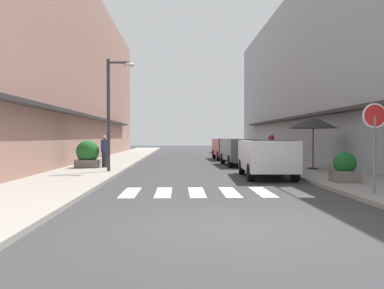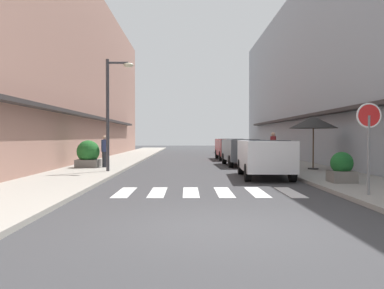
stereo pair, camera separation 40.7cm
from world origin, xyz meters
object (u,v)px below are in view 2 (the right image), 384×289
object	(u,v)px
street_lamp	(112,102)
parked_car_near	(265,154)
planter_corner	(342,168)
parked_car_mid	(242,149)
round_street_sign	(369,125)
cafe_umbrella	(313,122)
parked_car_far	(230,146)
planter_midblock	(88,154)
pedestrian_walking_far	(105,151)
pedestrian_walking_near	(273,146)

from	to	relation	value
street_lamp	parked_car_near	bearing A→B (deg)	-16.11
street_lamp	planter_corner	world-z (taller)	street_lamp
planter_corner	parked_car_mid	bearing A→B (deg)	102.44
parked_car_mid	round_street_sign	bearing A→B (deg)	-82.33
parked_car_near	cafe_umbrella	xyz separation A→B (m)	(2.74, 2.65, 1.33)
planter_corner	parked_car_far	bearing A→B (deg)	97.60
round_street_sign	planter_corner	distance (m)	3.15
planter_midblock	round_street_sign	bearing A→B (deg)	-44.96
pedestrian_walking_far	street_lamp	bearing A→B (deg)	138.14
parked_car_far	street_lamp	bearing A→B (deg)	-120.10
parked_car_near	pedestrian_walking_far	xyz separation A→B (m)	(-7.03, 4.05, 0.00)
parked_car_near	parked_car_far	distance (m)	12.57
parked_car_far	cafe_umbrella	world-z (taller)	cafe_umbrella
parked_car_mid	pedestrian_walking_far	bearing A→B (deg)	-160.20
street_lamp	parked_car_mid	bearing A→B (deg)	37.41
parked_car_far	round_street_sign	world-z (taller)	round_street_sign
pedestrian_walking_near	parked_car_mid	bearing A→B (deg)	99.74
street_lamp	cafe_umbrella	size ratio (longest dim) A/B	1.99
parked_car_near	cafe_umbrella	distance (m)	4.04
planter_midblock	pedestrian_walking_far	distance (m)	0.82
cafe_umbrella	planter_corner	bearing A→B (deg)	-97.72
parked_car_mid	planter_midblock	bearing A→B (deg)	-161.84
parked_car_mid	round_street_sign	xyz separation A→B (m)	(1.62, -12.00, 0.99)
pedestrian_walking_near	parked_car_far	bearing A→B (deg)	1.95
parked_car_near	street_lamp	world-z (taller)	street_lamp
parked_car_mid	round_street_sign	world-z (taller)	round_street_sign
street_lamp	pedestrian_walking_far	xyz separation A→B (m)	(-0.79, 2.24, -2.18)
parked_car_near	pedestrian_walking_near	bearing A→B (deg)	75.55
parked_car_near	pedestrian_walking_far	bearing A→B (deg)	150.09
planter_midblock	street_lamp	bearing A→B (deg)	-54.22
parked_car_near	planter_corner	world-z (taller)	parked_car_near
parked_car_mid	planter_corner	distance (m)	9.40
parked_car_far	planter_corner	size ratio (longest dim) A/B	4.46
round_street_sign	cafe_umbrella	bearing A→B (deg)	82.10
round_street_sign	pedestrian_walking_near	distance (m)	13.20
street_lamp	planter_corner	size ratio (longest dim) A/B	4.85
street_lamp	pedestrian_walking_far	world-z (taller)	street_lamp
round_street_sign	parked_car_far	bearing A→B (deg)	95.13
street_lamp	pedestrian_walking_near	xyz separation A→B (m)	(8.24, 5.94, -2.06)
street_lamp	planter_midblock	distance (m)	3.60
planter_corner	pedestrian_walking_far	bearing A→B (deg)	143.73
cafe_umbrella	pedestrian_walking_far	size ratio (longest dim) A/B	1.57
cafe_umbrella	pedestrian_walking_near	size ratio (longest dim) A/B	1.39
round_street_sign	pedestrian_walking_near	size ratio (longest dim) A/B	1.35
parked_car_near	parked_car_mid	distance (m)	6.58
parked_car_mid	street_lamp	size ratio (longest dim) A/B	0.89
planter_midblock	pedestrian_walking_near	size ratio (longest dim) A/B	0.75
planter_corner	pedestrian_walking_near	bearing A→B (deg)	90.16
cafe_umbrella	planter_midblock	size ratio (longest dim) A/B	1.84
street_lamp	pedestrian_walking_far	distance (m)	3.23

